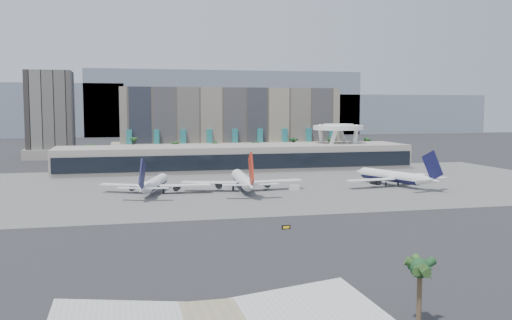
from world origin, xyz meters
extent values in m
plane|color=#232326|center=(0.00, 0.00, 0.00)|extent=(900.00, 900.00, 0.00)
cube|color=#5B5B59|center=(0.00, 55.00, 0.03)|extent=(260.00, 130.00, 0.06)
cube|color=gray|center=(60.00, 470.00, 35.00)|extent=(300.00, 60.00, 70.00)
cube|color=gray|center=(260.00, 470.00, 22.50)|extent=(220.00, 60.00, 45.00)
cube|color=gray|center=(10.00, 175.00, 21.00)|extent=(130.00, 22.00, 42.00)
cube|color=tan|center=(10.00, 173.00, 5.00)|extent=(140.00, 30.00, 10.00)
cube|color=teal|center=(-50.00, 163.00, 9.00)|extent=(3.00, 2.00, 18.00)
cube|color=teal|center=(-35.00, 163.00, 9.00)|extent=(3.00, 2.00, 18.00)
cube|color=teal|center=(-20.00, 163.00, 9.00)|extent=(3.00, 2.00, 18.00)
cube|color=teal|center=(-5.00, 163.00, 9.00)|extent=(3.00, 2.00, 18.00)
cube|color=teal|center=(10.00, 163.00, 9.00)|extent=(3.00, 2.00, 18.00)
cube|color=teal|center=(25.00, 163.00, 9.00)|extent=(3.00, 2.00, 18.00)
cube|color=teal|center=(40.00, 163.00, 9.00)|extent=(3.00, 2.00, 18.00)
cube|color=teal|center=(55.00, 163.00, 9.00)|extent=(3.00, 2.00, 18.00)
cube|color=teal|center=(70.00, 163.00, 9.00)|extent=(3.00, 2.00, 18.00)
cube|color=black|center=(-95.00, 200.00, 26.00)|extent=(26.00, 26.00, 52.00)
cube|color=#B5AB9F|center=(-95.00, 200.00, 3.00)|extent=(30.00, 30.00, 6.00)
cube|color=#B5AB9F|center=(0.00, 110.00, 6.00)|extent=(170.00, 32.00, 12.00)
cube|color=black|center=(0.00, 93.80, 5.50)|extent=(168.00, 0.60, 7.00)
cube|color=black|center=(0.00, 110.00, 13.25)|extent=(170.00, 12.00, 2.50)
cylinder|color=white|center=(61.36, 122.36, 11.00)|extent=(6.98, 6.99, 21.89)
cylinder|color=white|center=(48.64, 122.36, 11.00)|extent=(6.98, 6.99, 21.89)
cylinder|color=white|center=(48.64, 109.64, 11.00)|extent=(6.98, 6.99, 21.89)
cylinder|color=white|center=(61.36, 109.64, 11.00)|extent=(6.98, 6.99, 21.89)
cylinder|color=white|center=(55.00, 116.00, 20.00)|extent=(26.00, 26.00, 2.20)
cylinder|color=white|center=(55.00, 116.00, 21.30)|extent=(16.00, 16.00, 1.20)
cylinder|color=brown|center=(-70.00, 145.00, 6.00)|extent=(0.70, 0.70, 12.00)
sphere|color=#1C4622|center=(-70.00, 145.00, 11.70)|extent=(2.80, 2.80, 2.80)
cylinder|color=brown|center=(-48.00, 145.00, 6.00)|extent=(0.70, 0.70, 12.00)
sphere|color=#1C4622|center=(-48.00, 145.00, 11.70)|extent=(2.80, 2.80, 2.80)
cylinder|color=brown|center=(-26.00, 145.00, 6.00)|extent=(0.70, 0.70, 12.00)
sphere|color=#1C4622|center=(-26.00, 145.00, 11.70)|extent=(2.80, 2.80, 2.80)
cylinder|color=brown|center=(-5.00, 145.00, 6.00)|extent=(0.70, 0.70, 12.00)
sphere|color=#1C4622|center=(-5.00, 145.00, 11.70)|extent=(2.80, 2.80, 2.80)
cylinder|color=brown|center=(18.00, 145.00, 6.00)|extent=(0.70, 0.70, 12.00)
sphere|color=#1C4622|center=(18.00, 145.00, 11.70)|extent=(2.80, 2.80, 2.80)
cylinder|color=brown|center=(40.00, 145.00, 6.00)|extent=(0.70, 0.70, 12.00)
sphere|color=#1C4622|center=(40.00, 145.00, 11.70)|extent=(2.80, 2.80, 2.80)
cylinder|color=brown|center=(62.00, 145.00, 6.00)|extent=(0.70, 0.70, 12.00)
sphere|color=#1C4622|center=(62.00, 145.00, 11.70)|extent=(2.80, 2.80, 2.80)
cylinder|color=brown|center=(85.00, 145.00, 6.00)|extent=(0.70, 0.70, 12.00)
sphere|color=#1C4622|center=(85.00, 145.00, 11.70)|extent=(2.80, 2.80, 2.80)
cylinder|color=white|center=(-43.22, 43.19, 3.55)|extent=(11.12, 26.95, 3.94)
cylinder|color=#101137|center=(-43.22, 43.19, 3.40)|extent=(10.90, 26.41, 3.86)
cone|color=white|center=(-39.02, 58.03, 3.55)|extent=(5.00, 5.34, 3.94)
cone|color=white|center=(-47.96, 26.46, 3.85)|extent=(6.21, 9.61, 3.94)
cube|color=white|center=(-53.92, 45.20, 2.96)|extent=(17.54, 11.77, 0.35)
cube|color=white|center=(-33.05, 39.29, 2.96)|extent=(17.97, 5.11, 0.35)
cylinder|color=black|center=(-50.94, 44.87, 1.97)|extent=(3.16, 4.39, 2.17)
cylinder|color=black|center=(-35.76, 40.57, 1.97)|extent=(3.16, 4.39, 2.17)
cube|color=#101137|center=(-48.36, 25.04, 8.97)|extent=(2.91, 8.75, 10.38)
cube|color=white|center=(-52.50, 26.72, 4.34)|extent=(8.09, 5.17, 0.25)
cube|color=white|center=(-43.96, 24.30, 4.34)|extent=(8.11, 3.22, 0.25)
cylinder|color=black|center=(-40.36, 53.29, 0.79)|extent=(0.49, 0.49, 1.58)
cylinder|color=black|center=(-46.52, 43.10, 0.79)|extent=(0.69, 0.69, 1.58)
cylinder|color=black|center=(-40.45, 41.39, 0.79)|extent=(0.69, 0.69, 1.58)
cylinder|color=white|center=(-11.63, 42.20, 4.00)|extent=(6.72, 30.54, 4.44)
cylinder|color=#101137|center=(-11.63, 42.20, 3.83)|extent=(6.58, 29.93, 4.35)
cone|color=white|center=(-10.32, 59.51, 4.00)|extent=(4.81, 5.32, 4.44)
cone|color=white|center=(-13.11, 22.66, 4.33)|extent=(5.18, 10.30, 4.44)
cube|color=white|center=(-23.89, 42.01, 3.33)|extent=(20.43, 9.88, 0.39)
cube|color=white|center=(0.47, 40.17, 3.33)|extent=(20.40, 7.07, 0.39)
cylinder|color=black|center=(-20.53, 42.31, 2.22)|extent=(2.77, 4.61, 2.44)
cylinder|color=black|center=(-2.81, 40.97, 2.22)|extent=(2.77, 4.61, 2.44)
cube|color=#A42312|center=(-13.23, 21.00, 10.10)|extent=(1.32, 10.10, 11.69)
cube|color=white|center=(-18.18, 21.93, 4.89)|extent=(9.20, 4.28, 0.28)
cube|color=white|center=(-8.21, 21.18, 4.89)|extent=(9.02, 3.01, 0.28)
cylinder|color=black|center=(-10.74, 53.98, 0.89)|extent=(0.56, 0.56, 1.78)
cylinder|color=black|center=(-15.26, 41.36, 0.89)|extent=(0.78, 0.78, 1.78)
cylinder|color=black|center=(-8.17, 40.82, 0.89)|extent=(0.78, 0.78, 1.78)
cylinder|color=white|center=(47.11, 41.26, 3.79)|extent=(13.76, 28.46, 4.21)
cylinder|color=#101137|center=(47.11, 41.26, 3.63)|extent=(13.48, 27.89, 4.13)
cone|color=white|center=(41.49, 56.75, 3.79)|extent=(5.58, 5.89, 4.21)
cone|color=white|center=(53.44, 23.79, 4.11)|extent=(7.19, 10.35, 4.21)
cube|color=white|center=(36.57, 36.32, 3.16)|extent=(19.36, 6.79, 0.37)
cube|color=white|center=(58.36, 44.22, 3.16)|extent=(18.32, 13.61, 0.37)
cylinder|color=black|center=(39.36, 37.89, 2.11)|extent=(3.62, 4.75, 2.32)
cylinder|color=black|center=(55.21, 43.64, 2.11)|extent=(3.62, 4.75, 2.32)
cube|color=#101137|center=(53.98, 22.30, 9.59)|extent=(3.76, 9.17, 11.09)
cube|color=white|center=(49.34, 21.18, 4.64)|extent=(8.73, 4.01, 0.26)
cube|color=white|center=(58.26, 24.41, 4.64)|extent=(8.53, 6.00, 0.26)
cylinder|color=black|center=(43.29, 51.80, 0.84)|extent=(0.53, 0.53, 1.69)
cylinder|color=black|center=(44.30, 39.12, 0.84)|extent=(0.74, 0.74, 1.69)
cylinder|color=black|center=(50.64, 41.42, 0.84)|extent=(0.74, 0.74, 1.69)
cube|color=silver|center=(-15.43, 50.12, 1.09)|extent=(4.60, 2.45, 2.19)
cube|color=silver|center=(6.94, 37.80, 0.96)|extent=(3.90, 2.43, 1.92)
cube|color=black|center=(-15.17, -26.11, 0.51)|extent=(2.27, 0.48, 1.02)
cube|color=yellow|center=(-15.17, -26.29, 0.51)|extent=(1.64, 0.17, 0.61)
cylinder|color=black|center=(-15.98, -26.11, 0.31)|extent=(0.12, 0.12, 0.61)
cylinder|color=black|center=(-14.35, -26.11, 0.31)|extent=(0.12, 0.12, 0.61)
cylinder|color=brown|center=(-15.36, -91.51, 4.31)|extent=(0.70, 0.70, 8.63)
sphere|color=#1C4622|center=(-15.36, -91.51, 8.33)|extent=(2.80, 2.80, 2.80)
camera|label=1|loc=(-55.27, -160.83, 30.34)|focal=40.00mm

